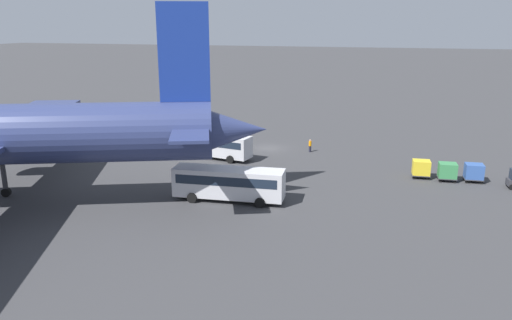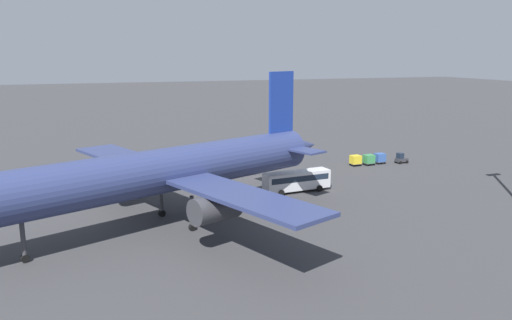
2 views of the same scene
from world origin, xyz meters
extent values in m
plane|color=#38383A|center=(0.00, 0.00, 0.00)|extent=(600.00, 600.00, 0.00)
cone|color=navy|center=(-1.93, 21.99, 7.24)|extent=(8.58, 7.34, 5.01)
cube|color=navy|center=(24.08, 17.84, 6.54)|extent=(13.56, 22.14, 0.44)
cube|color=navy|center=(1.78, 23.47, 14.47)|extent=(4.46, 2.06, 8.91)
cube|color=navy|center=(1.35, 23.30, 7.79)|extent=(8.39, 14.65, 0.28)
cylinder|color=#38383D|center=(24.19, 21.35, 4.79)|extent=(6.32, 4.91, 3.06)
cylinder|color=#38383D|center=(20.42, 27.02, 2.23)|extent=(0.50, 0.50, 4.45)
cylinder|color=black|center=(20.42, 27.02, 0.45)|extent=(1.02, 0.80, 0.90)
cube|color=silver|center=(5.46, 7.02, 1.81)|extent=(10.37, 4.31, 2.72)
cube|color=#192333|center=(5.46, 7.02, 2.29)|extent=(9.59, 4.20, 0.87)
cylinder|color=black|center=(8.77, 7.74, 0.50)|extent=(1.04, 0.48, 1.00)
cylinder|color=black|center=(8.29, 5.16, 0.50)|extent=(1.04, 0.48, 1.00)
cylinder|color=black|center=(2.63, 8.89, 0.50)|extent=(1.04, 0.48, 1.00)
cylinder|color=black|center=(2.15, 6.30, 0.50)|extent=(1.04, 0.48, 1.00)
cube|color=silver|center=(-1.73, 21.73, 1.87)|extent=(11.14, 3.51, 2.84)
cube|color=#192333|center=(-1.73, 21.73, 2.36)|extent=(10.27, 3.47, 0.91)
cylinder|color=black|center=(1.55, 23.37, 0.50)|extent=(1.02, 0.38, 1.00)
cylinder|color=black|center=(1.77, 20.64, 0.50)|extent=(1.02, 0.38, 1.00)
cylinder|color=black|center=(-5.22, 22.82, 0.50)|extent=(1.02, 0.38, 1.00)
cylinder|color=black|center=(-5.00, 20.09, 0.50)|extent=(1.02, 0.38, 1.00)
cylinder|color=black|center=(-29.41, 10.27, 0.30)|extent=(0.62, 0.27, 0.60)
cylinder|color=black|center=(-29.29, 8.88, 0.30)|extent=(0.62, 0.27, 0.60)
cylinder|color=#1E1E2D|center=(-5.97, 0.41, 0.42)|extent=(0.32, 0.32, 0.85)
cylinder|color=orange|center=(-5.97, 0.41, 1.18)|extent=(0.38, 0.38, 0.65)
sphere|color=tan|center=(-5.97, 0.41, 1.62)|extent=(0.24, 0.24, 0.24)
cube|color=#38383D|center=(-25.77, 8.48, 0.41)|extent=(2.12, 1.83, 0.10)
cube|color=#33569E|center=(-25.77, 8.48, 1.26)|extent=(2.02, 1.74, 1.60)
cylinder|color=black|center=(-25.07, 9.17, 0.18)|extent=(0.37, 0.15, 0.36)
cylinder|color=black|center=(-24.97, 7.90, 0.18)|extent=(0.37, 0.15, 0.36)
cylinder|color=black|center=(-26.58, 9.05, 0.18)|extent=(0.37, 0.15, 0.36)
cylinder|color=black|center=(-26.48, 7.78, 0.18)|extent=(0.37, 0.15, 0.36)
cube|color=#38383D|center=(-22.99, 8.94, 0.41)|extent=(2.12, 1.83, 0.10)
cube|color=#38844C|center=(-22.99, 8.94, 1.26)|extent=(2.02, 1.74, 1.60)
cylinder|color=black|center=(-22.28, 9.63, 0.18)|extent=(0.37, 0.15, 0.36)
cylinder|color=black|center=(-22.19, 8.36, 0.18)|extent=(0.37, 0.15, 0.36)
cylinder|color=black|center=(-23.80, 9.52, 0.18)|extent=(0.37, 0.15, 0.36)
cylinder|color=black|center=(-23.70, 8.24, 0.18)|extent=(0.37, 0.15, 0.36)
cube|color=#38383D|center=(-20.21, 8.57, 0.41)|extent=(2.12, 1.83, 0.10)
cube|color=gold|center=(-20.21, 8.57, 1.26)|extent=(2.02, 1.74, 1.60)
cylinder|color=black|center=(-19.50, 9.27, 0.18)|extent=(0.37, 0.15, 0.36)
cylinder|color=black|center=(-19.40, 7.99, 0.18)|extent=(0.37, 0.15, 0.36)
cylinder|color=black|center=(-21.02, 9.15, 0.18)|extent=(0.37, 0.15, 0.36)
cylinder|color=black|center=(-20.92, 7.87, 0.18)|extent=(0.37, 0.15, 0.36)
camera|label=1|loc=(-17.48, 65.88, 17.14)|focal=35.00mm
camera|label=2|loc=(30.01, 91.48, 21.45)|focal=35.00mm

